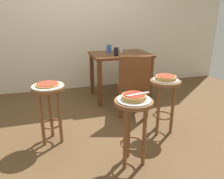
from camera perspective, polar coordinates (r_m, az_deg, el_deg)
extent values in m
plane|color=brown|center=(2.80, -3.84, -9.57)|extent=(6.00, 6.00, 0.00)
cube|color=beige|center=(4.09, -9.87, 21.12)|extent=(6.00, 0.10, 3.00)
cylinder|color=brown|center=(1.89, 5.72, -3.32)|extent=(0.34, 0.34, 0.03)
cylinder|color=brown|center=(2.12, 4.35, -10.32)|extent=(0.04, 0.04, 0.61)
cylinder|color=brown|center=(1.97, 3.46, -12.89)|extent=(0.04, 0.04, 0.61)
cylinder|color=brown|center=(2.03, 8.43, -12.00)|extent=(0.04, 0.04, 0.61)
torus|color=brown|center=(2.09, 5.34, -13.86)|extent=(0.23, 0.23, 0.02)
cylinder|color=silver|center=(1.88, 5.75, -2.66)|extent=(0.30, 0.30, 0.01)
cylinder|color=tan|center=(1.87, 5.77, -1.93)|extent=(0.21, 0.21, 0.04)
cylinder|color=red|center=(1.87, 5.80, -1.27)|extent=(0.19, 0.19, 0.01)
cylinder|color=brown|center=(2.51, 13.83, 1.93)|extent=(0.34, 0.34, 0.03)
cylinder|color=brown|center=(2.70, 12.18, -3.94)|extent=(0.04, 0.04, 0.61)
cylinder|color=brown|center=(2.54, 12.04, -5.53)|extent=(0.04, 0.04, 0.61)
cylinder|color=brown|center=(2.62, 15.58, -4.97)|extent=(0.04, 0.04, 0.61)
torus|color=brown|center=(2.66, 13.12, -6.60)|extent=(0.23, 0.23, 0.02)
cylinder|color=silver|center=(2.50, 13.87, 2.44)|extent=(0.29, 0.29, 0.01)
cylinder|color=tan|center=(2.50, 13.92, 3.02)|extent=(0.23, 0.23, 0.04)
cylinder|color=#B23823|center=(2.49, 13.96, 3.52)|extent=(0.20, 0.20, 0.01)
cylinder|color=brown|center=(2.33, -16.44, 0.38)|extent=(0.34, 0.34, 0.03)
cylinder|color=brown|center=(2.55, -15.80, -5.75)|extent=(0.04, 0.04, 0.61)
cylinder|color=brown|center=(2.41, -17.88, -7.49)|extent=(0.04, 0.04, 0.61)
cylinder|color=brown|center=(2.40, -13.51, -7.09)|extent=(0.04, 0.04, 0.61)
torus|color=brown|center=(2.49, -15.54, -8.65)|extent=(0.23, 0.23, 0.02)
cylinder|color=white|center=(2.33, -16.49, 0.92)|extent=(0.32, 0.32, 0.01)
cylinder|color=#B78442|center=(2.32, -16.52, 1.24)|extent=(0.24, 0.24, 0.01)
cylinder|color=#B23823|center=(2.32, -16.55, 1.49)|extent=(0.22, 0.22, 0.01)
cube|color=#5B3319|center=(3.55, 2.16, 9.15)|extent=(0.93, 0.68, 0.04)
cube|color=#5B3319|center=(3.26, -3.23, 1.42)|extent=(0.06, 0.06, 0.71)
cube|color=#5B3319|center=(3.53, 10.01, 2.57)|extent=(0.06, 0.06, 0.71)
cube|color=#5B3319|center=(3.80, -5.28, 4.01)|extent=(0.06, 0.06, 0.71)
cube|color=#5B3319|center=(4.04, 6.37, 4.88)|extent=(0.06, 0.06, 0.71)
cylinder|color=black|center=(3.34, 1.08, 9.93)|extent=(0.07, 0.07, 0.12)
cylinder|color=#3360B2|center=(3.59, -0.79, 10.63)|extent=(0.08, 0.08, 0.13)
cylinder|color=white|center=(3.60, 2.42, 10.27)|extent=(0.04, 0.04, 0.08)
cube|color=brown|center=(3.03, 5.43, 1.53)|extent=(0.50, 0.50, 0.04)
cube|color=brown|center=(2.79, 5.89, 4.65)|extent=(0.39, 0.14, 0.40)
cube|color=brown|center=(3.29, 8.16, -1.26)|extent=(0.04, 0.04, 0.42)
cube|color=brown|center=(3.26, 1.88, -1.26)|extent=(0.04, 0.04, 0.42)
cube|color=brown|center=(2.96, 9.08, -3.71)|extent=(0.04, 0.04, 0.42)
cube|color=brown|center=(2.92, 2.07, -3.74)|extent=(0.04, 0.04, 0.42)
cube|color=silver|center=(1.86, 6.89, -1.21)|extent=(0.22, 0.06, 0.01)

